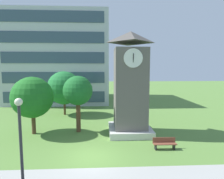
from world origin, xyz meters
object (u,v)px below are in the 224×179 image
at_px(clock_tower, 130,89).
at_px(tree_near_tower, 32,97).
at_px(street_lamp, 20,136).
at_px(tree_by_building, 78,91).
at_px(park_bench, 164,143).
at_px(tree_streetside, 64,88).

distance_m(clock_tower, tree_near_tower, 9.29).
bearing_deg(clock_tower, street_lamp, -125.99).
xyz_separation_m(tree_by_building, tree_near_tower, (-4.22, -0.36, -0.53)).
bearing_deg(tree_near_tower, park_bench, -19.70).
height_order(park_bench, street_lamp, street_lamp).
bearing_deg(street_lamp, tree_near_tower, 106.69).
bearing_deg(tree_by_building, tree_streetside, 111.11).
bearing_deg(street_lamp, clock_tower, 54.01).
xyz_separation_m(clock_tower, tree_by_building, (-5.04, 0.61, -0.23)).
height_order(tree_near_tower, tree_streetside, tree_streetside).
height_order(clock_tower, street_lamp, clock_tower).
distance_m(park_bench, tree_by_building, 9.19).
xyz_separation_m(clock_tower, park_bench, (2.16, -3.84, -3.83)).
bearing_deg(street_lamp, tree_by_building, 81.28).
bearing_deg(clock_tower, park_bench, -60.70).
distance_m(clock_tower, street_lamp, 11.13).
bearing_deg(park_bench, clock_tower, 119.30).
relative_size(street_lamp, tree_streetside, 0.83).
xyz_separation_m(street_lamp, tree_by_building, (1.47, 9.56, 0.95)).
distance_m(street_lamp, tree_near_tower, 9.61).
bearing_deg(park_bench, tree_by_building, 148.25).
bearing_deg(park_bench, tree_streetside, 130.65).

